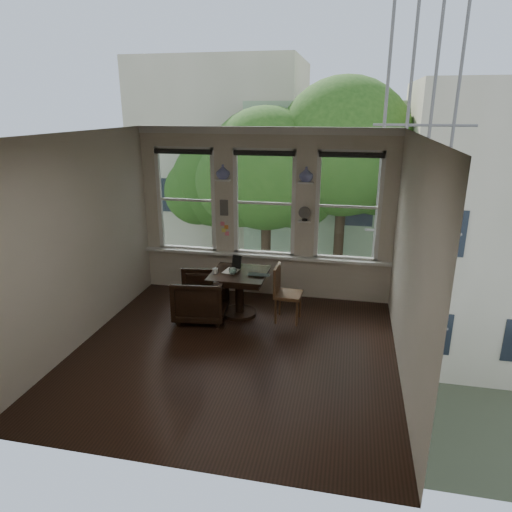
% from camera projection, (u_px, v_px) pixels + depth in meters
% --- Properties ---
extents(ground, '(4.50, 4.50, 0.00)m').
position_uv_depth(ground, '(234.00, 352.00, 6.48)').
color(ground, black).
rests_on(ground, ground).
extents(ceiling, '(4.50, 4.50, 0.00)m').
position_uv_depth(ceiling, '(231.00, 134.00, 5.55)').
color(ceiling, silver).
rests_on(ceiling, ground).
extents(wall_back, '(4.50, 0.00, 4.50)m').
position_uv_depth(wall_back, '(265.00, 214.00, 8.11)').
color(wall_back, beige).
rests_on(wall_back, ground).
extents(wall_front, '(4.50, 0.00, 4.50)m').
position_uv_depth(wall_front, '(166.00, 328.00, 3.92)').
color(wall_front, beige).
rests_on(wall_front, ground).
extents(wall_left, '(0.00, 4.50, 4.50)m').
position_uv_depth(wall_left, '(79.00, 241.00, 6.45)').
color(wall_left, beige).
rests_on(wall_left, ground).
extents(wall_right, '(0.00, 4.50, 4.50)m').
position_uv_depth(wall_right, '(410.00, 263.00, 5.57)').
color(wall_right, beige).
rests_on(wall_right, ground).
extents(window_left, '(1.10, 0.12, 1.90)m').
position_uv_depth(window_left, '(187.00, 200.00, 8.33)').
color(window_left, white).
rests_on(window_left, ground).
extents(window_center, '(1.10, 0.12, 1.90)m').
position_uv_depth(window_center, '(265.00, 203.00, 8.05)').
color(window_center, white).
rests_on(window_center, ground).
extents(window_right, '(1.10, 0.12, 1.90)m').
position_uv_depth(window_right, '(348.00, 206.00, 7.76)').
color(window_right, white).
rests_on(window_right, ground).
extents(shelf_left, '(0.26, 0.16, 0.03)m').
position_uv_depth(shelf_left, '(223.00, 180.00, 7.97)').
color(shelf_left, white).
rests_on(shelf_left, ground).
extents(shelf_right, '(0.26, 0.16, 0.03)m').
position_uv_depth(shelf_right, '(306.00, 183.00, 7.69)').
color(shelf_right, white).
rests_on(shelf_right, ground).
extents(intercom, '(0.14, 0.06, 0.28)m').
position_uv_depth(intercom, '(224.00, 208.00, 8.15)').
color(intercom, '#59544F').
rests_on(intercom, ground).
extents(sticky_notes, '(0.16, 0.01, 0.24)m').
position_uv_depth(sticky_notes, '(225.00, 226.00, 8.27)').
color(sticky_notes, pink).
rests_on(sticky_notes, ground).
extents(desk_fan, '(0.20, 0.20, 0.24)m').
position_uv_depth(desk_fan, '(305.00, 216.00, 7.84)').
color(desk_fan, '#59544F').
rests_on(desk_fan, ground).
extents(vase_left, '(0.24, 0.24, 0.25)m').
position_uv_depth(vase_left, '(223.00, 172.00, 7.93)').
color(vase_left, silver).
rests_on(vase_left, shelf_left).
extents(vase_right, '(0.24, 0.24, 0.25)m').
position_uv_depth(vase_right, '(306.00, 174.00, 7.64)').
color(vase_right, silver).
rests_on(vase_right, shelf_right).
extents(table, '(0.90, 0.90, 0.75)m').
position_uv_depth(table, '(239.00, 294.00, 7.53)').
color(table, black).
rests_on(table, ground).
extents(armchair_left, '(0.92, 0.90, 0.75)m').
position_uv_depth(armchair_left, '(200.00, 297.00, 7.40)').
color(armchair_left, black).
rests_on(armchair_left, ground).
extents(cushion_red, '(0.45, 0.45, 0.06)m').
position_uv_depth(cushion_red, '(200.00, 293.00, 7.38)').
color(cushion_red, maroon).
rests_on(cushion_red, armchair_left).
extents(side_chair_right, '(0.44, 0.44, 0.92)m').
position_uv_depth(side_chair_right, '(288.00, 294.00, 7.30)').
color(side_chair_right, '#4A271A').
rests_on(side_chair_right, ground).
extents(laptop, '(0.35, 0.23, 0.03)m').
position_uv_depth(laptop, '(258.00, 276.00, 7.21)').
color(laptop, black).
rests_on(laptop, table).
extents(mug, '(0.10, 0.10, 0.09)m').
position_uv_depth(mug, '(215.00, 271.00, 7.35)').
color(mug, white).
rests_on(mug, table).
extents(drinking_glass, '(0.15, 0.15, 0.10)m').
position_uv_depth(drinking_glass, '(233.00, 271.00, 7.33)').
color(drinking_glass, white).
rests_on(drinking_glass, table).
extents(tablet, '(0.17, 0.11, 0.22)m').
position_uv_depth(tablet, '(237.00, 262.00, 7.59)').
color(tablet, black).
rests_on(tablet, table).
extents(papers, '(0.26, 0.33, 0.00)m').
position_uv_depth(papers, '(231.00, 271.00, 7.48)').
color(papers, silver).
rests_on(papers, table).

